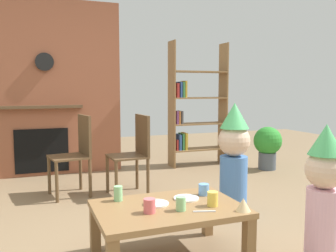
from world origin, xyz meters
name	(u,v)px	position (x,y,z in m)	size (l,w,h in m)	color
ground_plane	(168,235)	(0.00, 0.00, 0.00)	(12.00, 12.00, 0.00)	#846B4C
brick_fireplace_feature	(39,89)	(-0.89, 2.60, 1.19)	(2.20, 0.28, 2.40)	#935138
bookshelf	(193,110)	(1.33, 2.40, 0.87)	(0.90, 0.28, 1.90)	olive
coffee_table	(168,214)	(-0.15, -0.39, 0.33)	(1.01, 0.69, 0.39)	olive
paper_cup_near_left	(213,199)	(0.14, -0.50, 0.44)	(0.07, 0.07, 0.10)	#F2CC4C
paper_cup_near_right	(181,204)	(-0.11, -0.51, 0.44)	(0.07, 0.07, 0.09)	#8CD18C
paper_cup_center	(118,193)	(-0.45, -0.15, 0.44)	(0.06, 0.06, 0.11)	#8CD18C
paper_cup_far_left	(150,206)	(-0.31, -0.48, 0.44)	(0.08, 0.08, 0.09)	#E5666B
paper_cup_far_right	(204,189)	(0.19, -0.25, 0.43)	(0.08, 0.08, 0.09)	#669EE0
paper_plate_front	(186,198)	(0.03, -0.29, 0.40)	(0.19, 0.19, 0.01)	white
paper_plate_rear	(156,204)	(-0.22, -0.33, 0.40)	(0.18, 0.18, 0.01)	white
birthday_cake_slice	(243,205)	(0.28, -0.66, 0.43)	(0.10, 0.10, 0.09)	#EAC68C
table_fork	(204,211)	(0.03, -0.59, 0.39)	(0.15, 0.02, 0.01)	silver
child_with_cone_hat	(324,189)	(0.85, -0.78, 0.51)	(0.27, 0.27, 0.96)	#EAB2C6
child_in_pink	(234,157)	(0.73, 0.21, 0.56)	(0.30, 0.30, 1.07)	#4C7FC6
dining_chair_left	(77,150)	(-0.55, 1.44, 0.51)	(0.46, 0.46, 0.90)	brown
dining_chair_middle	(135,149)	(0.07, 1.24, 0.51)	(0.42, 0.42, 0.90)	brown
potted_plant_tall	(268,145)	(2.24, 1.74, 0.37)	(0.41, 0.41, 0.63)	#4C5660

